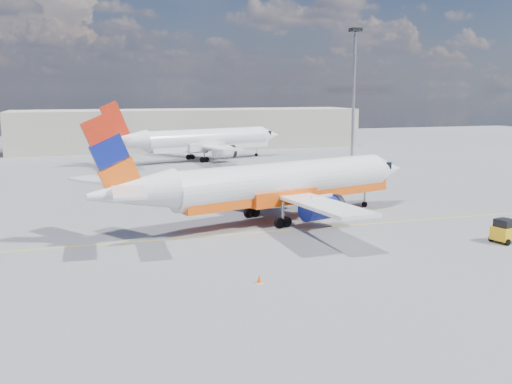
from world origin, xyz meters
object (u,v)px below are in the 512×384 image
object	(u,v)px
second_jet	(202,140)
gse_tug	(507,231)
main_jet	(276,184)
traffic_cone	(259,279)

from	to	relation	value
second_jet	gse_tug	world-z (taller)	second_jet
main_jet	traffic_cone	xyz separation A→B (m)	(-6.61, -16.01, -3.18)
gse_tug	traffic_cone	bearing A→B (deg)	173.99
second_jet	main_jet	bearing A→B (deg)	-111.18
main_jet	traffic_cone	distance (m)	17.61
second_jet	gse_tug	bearing A→B (deg)	-95.92
gse_tug	main_jet	bearing A→B (deg)	125.33
second_jet	gse_tug	size ratio (longest dim) A/B	11.53
gse_tug	second_jet	bearing A→B (deg)	86.16
second_jet	traffic_cone	xyz separation A→B (m)	(-9.61, -62.93, -3.17)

